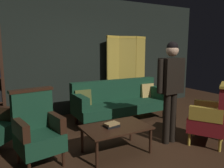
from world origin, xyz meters
TOP-DOWN VIEW (x-y plane):
  - ground_plane at (0.00, 0.00)m, footprint 10.00×10.00m
  - back_wall at (0.00, 2.45)m, footprint 7.20×0.10m
  - folding_screen at (1.24, 2.24)m, footprint 1.30×0.23m
  - velvet_couch at (0.55, 1.45)m, footprint 2.12×0.78m
  - coffee_table at (-0.31, 0.10)m, footprint 1.00×0.64m
  - armchair_gilt_accent at (1.23, -0.39)m, footprint 0.80×0.80m
  - armchair_wing_left at (-1.42, 0.35)m, footprint 0.67×0.66m
  - standing_figure at (0.67, -0.00)m, footprint 0.59×0.24m
  - book_black_cloth at (-0.38, 0.12)m, footprint 0.22×0.17m
  - book_tan_leather at (-0.38, 0.12)m, footprint 0.23×0.18m

SIDE VIEW (x-z plane):
  - ground_plane at x=0.00m, z-range 0.00..0.00m
  - coffee_table at x=-0.31m, z-range 0.16..0.58m
  - book_black_cloth at x=-0.38m, z-range 0.42..0.45m
  - velvet_couch at x=0.55m, z-range 0.01..0.89m
  - book_tan_leather at x=-0.38m, z-range 0.45..0.48m
  - armchair_gilt_accent at x=1.23m, z-range -0.03..1.01m
  - armchair_wing_left at x=-1.42m, z-range -0.03..1.01m
  - folding_screen at x=1.24m, z-range 0.04..1.94m
  - standing_figure at x=0.67m, z-range 0.17..1.88m
  - back_wall at x=0.00m, z-range 0.00..2.80m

